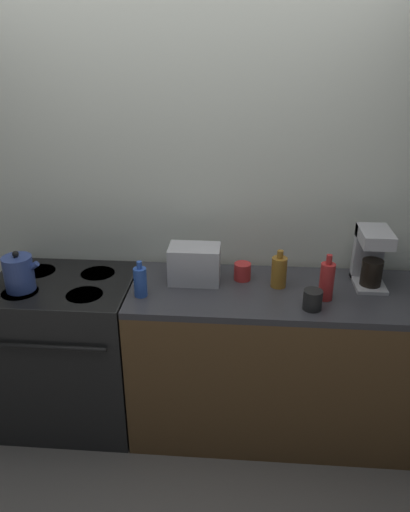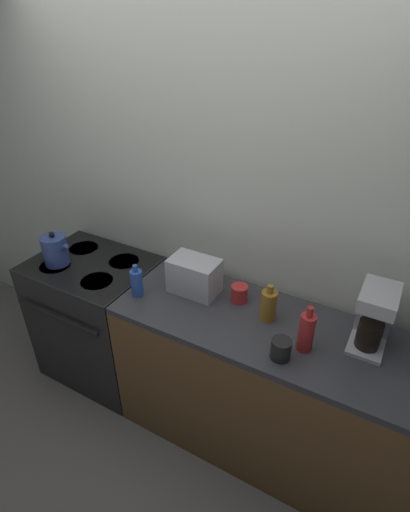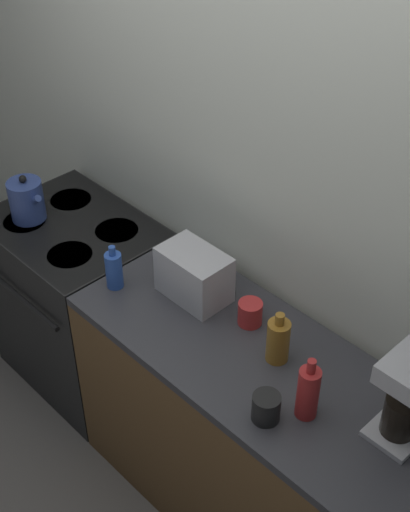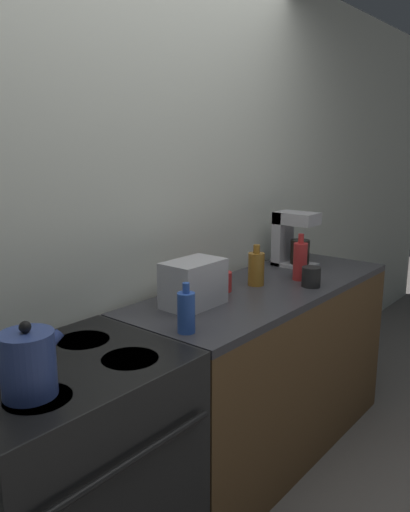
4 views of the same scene
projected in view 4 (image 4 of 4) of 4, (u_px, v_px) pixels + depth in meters
wall_back at (131, 218)px, 2.26m from camera, size 8.00×0.05×2.60m
stove at (71, 485)px, 1.73m from camera, size 0.78×0.65×0.92m
counter_block at (265, 368)px, 2.66m from camera, size 1.67×0.61×0.92m
kettle at (29, 364)px, 1.42m from camera, size 0.20×0.16×0.22m
toaster at (194, 283)px, 2.21m from camera, size 0.28×0.18×0.21m
coffee_maker at (292, 237)px, 2.95m from camera, size 0.16×0.24×0.32m
bottle_red at (300, 261)px, 2.64m from camera, size 0.07×0.07×0.25m
bottle_amber at (256, 268)px, 2.55m from camera, size 0.08×0.08×0.21m
bottle_blue at (186, 312)px, 1.90m from camera, size 0.07×0.07×0.20m
cup_red at (222, 282)px, 2.45m from camera, size 0.09×0.09×0.10m
cup_black at (311, 277)px, 2.53m from camera, size 0.10×0.10×0.10m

